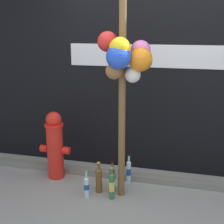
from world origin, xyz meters
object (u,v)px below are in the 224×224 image
fire_hydrant (55,145)px  bottle_4 (120,181)px  memorial_post (125,42)px  bottle_0 (129,171)px  bottle_3 (112,185)px  bottle_1 (112,179)px  bottle_5 (87,186)px  bottle_2 (99,179)px

fire_hydrant → bottle_4: fire_hydrant is taller
fire_hydrant → memorial_post: bearing=-16.1°
bottle_0 → bottle_4: bearing=-103.9°
memorial_post → bottle_3: size_ratio=7.77×
fire_hydrant → bottle_1: size_ratio=2.35×
bottle_1 → bottle_4: bottle_1 is taller
memorial_post → bottle_0: memorial_post is taller
bottle_5 → bottle_4: bearing=33.0°
fire_hydrant → bottle_1: fire_hydrant is taller
bottle_4 → bottle_3: bearing=-106.4°
bottle_0 → bottle_4: size_ratio=1.11×
bottle_5 → bottle_2: bearing=53.3°
bottle_3 → bottle_1: bearing=102.6°
memorial_post → bottle_0: size_ratio=8.12×
bottle_3 → bottle_5: 0.29m
bottle_4 → bottle_5: size_ratio=1.01×
bottle_1 → bottle_2: bearing=-155.0°
fire_hydrant → bottle_0: 0.99m
bottle_2 → bottle_4: bearing=19.1°
memorial_post → bottle_4: size_ratio=9.02×
bottle_1 → bottle_2: bottle_2 is taller
memorial_post → fire_hydrant: memorial_post is taller
bottle_5 → fire_hydrant: bearing=145.4°
bottle_3 → bottle_0: bearing=75.0°
bottle_2 → bottle_3: bearing=-29.8°
fire_hydrant → bottle_1: (0.79, -0.17, -0.29)m
bottle_4 → bottle_2: bearing=-160.9°
bottle_0 → bottle_1: bottle_1 is taller
bottle_2 → bottle_4: 0.26m
bottle_2 → bottle_5: 0.18m
fire_hydrant → bottle_0: size_ratio=2.38×
fire_hydrant → bottle_5: (0.54, -0.37, -0.31)m
bottle_1 → bottle_3: size_ratio=0.97×
bottle_0 → memorial_post: bearing=-89.5°
bottle_0 → bottle_5: (-0.40, -0.46, -0.02)m
memorial_post → bottle_1: bearing=145.4°
fire_hydrant → bottle_1: 0.86m
fire_hydrant → bottle_5: size_ratio=2.68×
bottle_0 → bottle_2: 0.44m
bottle_2 → bottle_4: size_ratio=1.14×
bottle_3 → fire_hydrant: bearing=157.8°
memorial_post → bottle_3: bearing=-150.7°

